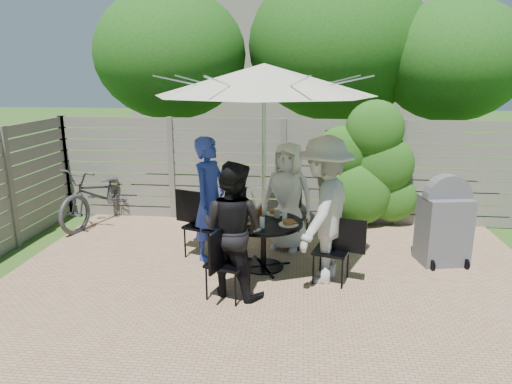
# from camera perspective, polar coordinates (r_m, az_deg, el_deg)

# --- Properties ---
(backyard_envelope) EXTENTS (60.00, 60.00, 5.00)m
(backyard_envelope) POSITION_cam_1_polar(r_m,az_deg,el_deg) (15.13, 5.16, 14.60)
(backyard_envelope) COLOR #395A1C
(backyard_envelope) RESTS_ON ground
(patio_table) EXTENTS (1.33, 1.33, 0.68)m
(patio_table) POSITION_cam_1_polar(r_m,az_deg,el_deg) (6.15, 0.94, -5.47)
(patio_table) COLOR black
(patio_table) RESTS_ON ground
(umbrella) EXTENTS (3.59, 3.59, 2.70)m
(umbrella) POSITION_cam_1_polar(r_m,az_deg,el_deg) (5.78, 1.02, 13.84)
(umbrella) COLOR silver
(umbrella) RESTS_ON ground
(chair_back) EXTENTS (0.60, 0.76, 0.99)m
(chair_back) POSITION_cam_1_polar(r_m,az_deg,el_deg) (7.04, 4.36, -4.39)
(chair_back) COLOR black
(chair_back) RESTS_ON ground
(person_back) EXTENTS (0.93, 0.77, 1.63)m
(person_back) POSITION_cam_1_polar(r_m,az_deg,el_deg) (6.77, 4.00, -0.59)
(person_back) COLOR silver
(person_back) RESTS_ON ground
(chair_left) EXTENTS (0.73, 0.59, 0.96)m
(chair_left) POSITION_cam_1_polar(r_m,az_deg,el_deg) (6.66, -6.61, -5.64)
(chair_left) COLOR black
(chair_left) RESTS_ON ground
(person_left) EXTENTS (0.62, 0.75, 1.76)m
(person_left) POSITION_cam_1_polar(r_m,az_deg,el_deg) (6.41, -5.74, -0.89)
(person_left) COLOR #283AAD
(person_left) RESTS_ON ground
(chair_front) EXTENTS (0.55, 0.69, 0.90)m
(chair_front) POSITION_cam_1_polar(r_m,az_deg,el_deg) (5.44, -3.56, -10.57)
(chair_front) COLOR black
(chair_front) RESTS_ON ground
(person_front) EXTENTS (0.96, 0.86, 1.63)m
(person_front) POSITION_cam_1_polar(r_m,az_deg,el_deg) (5.34, -2.93, -4.74)
(person_front) COLOR black
(person_front) RESTS_ON ground
(chair_right) EXTENTS (0.66, 0.52, 0.87)m
(chair_right) POSITION_cam_1_polar(r_m,az_deg,el_deg) (5.90, 9.50, -8.75)
(chair_right) COLOR black
(chair_right) RESTS_ON ground
(person_right) EXTENTS (1.08, 1.37, 1.87)m
(person_right) POSITION_cam_1_polar(r_m,az_deg,el_deg) (5.71, 8.49, -2.34)
(person_right) COLOR #ACAAA7
(person_right) RESTS_ON ground
(plate_back) EXTENTS (0.26, 0.26, 0.06)m
(plate_back) POSITION_cam_1_polar(r_m,az_deg,el_deg) (6.39, 2.35, -2.54)
(plate_back) COLOR white
(plate_back) RESTS_ON patio_table
(plate_left) EXTENTS (0.26, 0.26, 0.06)m
(plate_left) POSITION_cam_1_polar(r_m,az_deg,el_deg) (6.23, -2.04, -2.98)
(plate_left) COLOR white
(plate_left) RESTS_ON patio_table
(plate_front) EXTENTS (0.26, 0.26, 0.06)m
(plate_front) POSITION_cam_1_polar(r_m,az_deg,el_deg) (5.77, -0.61, -4.42)
(plate_front) COLOR white
(plate_front) RESTS_ON patio_table
(plate_right) EXTENTS (0.26, 0.26, 0.06)m
(plate_right) POSITION_cam_1_polar(r_m,az_deg,el_deg) (5.94, 4.09, -3.91)
(plate_right) COLOR white
(plate_right) RESTS_ON patio_table
(glass_back) EXTENTS (0.07, 0.07, 0.14)m
(glass_back) POSITION_cam_1_polar(r_m,az_deg,el_deg) (6.33, 1.12, -2.26)
(glass_back) COLOR silver
(glass_back) RESTS_ON patio_table
(glass_front) EXTENTS (0.07, 0.07, 0.14)m
(glass_front) POSITION_cam_1_polar(r_m,az_deg,el_deg) (5.80, 0.77, -3.86)
(glass_front) COLOR silver
(glass_front) RESTS_ON patio_table
(glass_right) EXTENTS (0.07, 0.07, 0.14)m
(glass_right) POSITION_cam_1_polar(r_m,az_deg,el_deg) (6.05, 3.60, -3.09)
(glass_right) COLOR silver
(glass_right) RESTS_ON patio_table
(syrup_jug) EXTENTS (0.09, 0.09, 0.16)m
(syrup_jug) POSITION_cam_1_polar(r_m,az_deg,el_deg) (6.13, 0.65, -2.74)
(syrup_jug) COLOR #59280C
(syrup_jug) RESTS_ON patio_table
(coffee_cup) EXTENTS (0.08, 0.08, 0.12)m
(coffee_cup) POSITION_cam_1_polar(r_m,az_deg,el_deg) (6.21, 2.66, -2.69)
(coffee_cup) COLOR #C6B293
(coffee_cup) RESTS_ON patio_table
(bicycle) EXTENTS (1.22, 2.11, 1.05)m
(bicycle) POSITION_cam_1_polar(r_m,az_deg,el_deg) (8.47, -18.70, -0.27)
(bicycle) COLOR #333338
(bicycle) RESTS_ON ground
(bbq_grill) EXTENTS (0.70, 0.59, 1.27)m
(bbq_grill) POSITION_cam_1_polar(r_m,az_deg,el_deg) (6.79, 22.45, -3.71)
(bbq_grill) COLOR #5A595E
(bbq_grill) RESTS_ON ground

